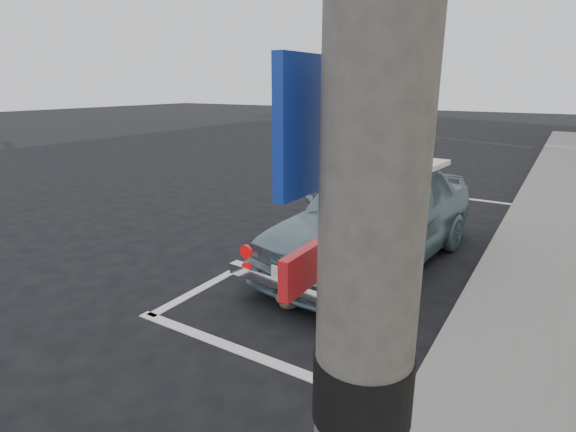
% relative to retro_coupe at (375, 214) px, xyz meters
% --- Properties ---
extents(ground, '(80.00, 80.00, 0.00)m').
position_rel_retro_coupe_xyz_m(ground, '(-0.51, -2.16, -0.68)').
color(ground, black).
rests_on(ground, ground).
extents(pline_rear, '(3.00, 0.12, 0.01)m').
position_rel_retro_coupe_xyz_m(pline_rear, '(-0.01, -2.66, -0.68)').
color(pline_rear, silver).
rests_on(pline_rear, ground).
extents(pline_front, '(3.00, 0.12, 0.01)m').
position_rel_retro_coupe_xyz_m(pline_front, '(-0.01, 4.34, -0.68)').
color(pline_front, silver).
rests_on(pline_front, ground).
extents(pline_side, '(0.12, 7.00, 0.01)m').
position_rel_retro_coupe_xyz_m(pline_side, '(-1.41, 0.84, -0.68)').
color(pline_side, silver).
rests_on(pline_side, ground).
extents(retro_coupe, '(1.95, 4.09, 1.35)m').
position_rel_retro_coupe_xyz_m(retro_coupe, '(0.00, 0.00, 0.00)').
color(retro_coupe, gray).
rests_on(retro_coupe, ground).
extents(cat, '(0.28, 0.46, 0.25)m').
position_rel_retro_coupe_xyz_m(cat, '(-0.26, -1.72, -0.56)').
color(cat, '#706656').
rests_on(cat, ground).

